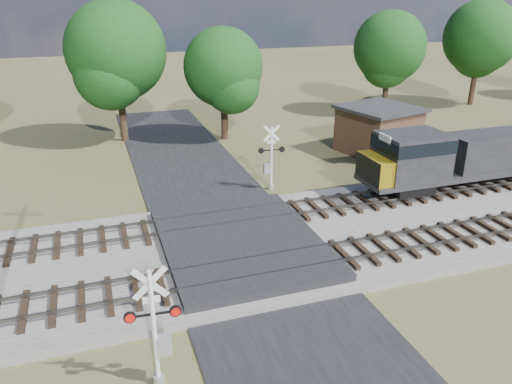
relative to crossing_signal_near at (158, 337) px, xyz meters
name	(u,v)px	position (x,y,z in m)	size (l,w,h in m)	color
ground	(244,255)	(4.75, 6.76, -1.71)	(160.00, 160.00, 0.00)	#484926
ballast_bed	(424,218)	(14.75, 7.26, -1.56)	(140.00, 10.00, 0.30)	gray
road	(244,254)	(4.75, 6.76, -1.67)	(7.00, 60.00, 0.08)	black
crossing_panel	(241,244)	(4.75, 7.26, -1.39)	(7.00, 9.00, 0.62)	#262628
track_near	(326,257)	(7.88, 4.76, -1.29)	(140.00, 2.60, 0.33)	black
track_far	(284,212)	(7.88, 9.76, -1.29)	(140.00, 2.60, 0.33)	black
crossing_signal_near	(158,337)	(0.00, 0.00, 0.00)	(1.66, 0.37, 4.11)	silver
crossing_signal_far	(270,163)	(8.64, 13.94, -0.04)	(1.62, 0.36, 4.01)	silver
equipment_shed	(378,129)	(18.71, 18.41, 0.02)	(6.08, 6.08, 3.41)	#472B1E
treeline	(211,48)	(8.74, 27.97, 5.15)	(81.07, 11.04, 11.93)	black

